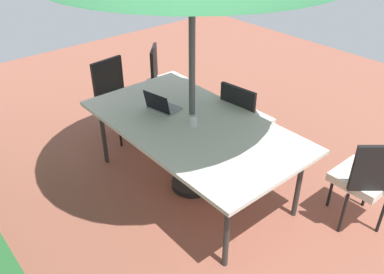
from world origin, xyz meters
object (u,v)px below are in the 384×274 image
Objects in this scene: chair_southwest at (366,177)px; chair_east at (117,95)px; chair_south at (244,118)px; cup at (193,120)px; chair_southeast at (166,78)px; dining_table at (192,127)px; laptop at (161,106)px.

chair_southwest and chair_east have the same top height.
cup is (-0.04, 0.79, 0.28)m from chair_south.
chair_south is at bearing -67.65° from chair_east.
cup is at bearing -165.39° from chair_southeast.
dining_table is 0.80m from chair_south.
laptop is at bearing 7.85° from dining_table.
chair_south and chair_southeast have the same top height.
chair_southwest is 8.64× the size of cup.
laptop is at bearing 5.73° from cup.
chair_east is at bearing 21.44° from chair_south.
chair_south is at bearing -137.47° from chair_southeast.
chair_south is 1.00× the size of chair_southwest.
chair_southwest is 2.89m from chair_southeast.
chair_southeast is 0.78m from chair_east.
chair_east reaches higher than cup.
chair_east is (2.87, 0.84, 0.00)m from chair_southwest.
dining_table is 1.67m from chair_southwest.
laptop reaches higher than cup.
cup is (1.40, 0.84, 0.28)m from chair_southwest.
chair_south is 1.45m from chair_southeast.
chair_southwest is (-1.43, -0.83, -0.18)m from dining_table.
cup is at bearing -18.94° from chair_southwest.
chair_southeast is at bearing -7.02° from chair_south.
chair_southeast is 1.35m from laptop.
chair_southwest is (-1.44, -0.05, 0.00)m from chair_south.
cup is at bearing 85.81° from chair_south.
chair_southeast reaches higher than cup.
laptop is (1.86, 0.89, 0.27)m from chair_southwest.
dining_table is at bearing -165.55° from chair_southeast.
dining_table is at bearing -20.26° from cup.
chair_southeast is at bearing -5.08° from chair_east.
chair_southwest is at bearing -166.22° from laptop.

